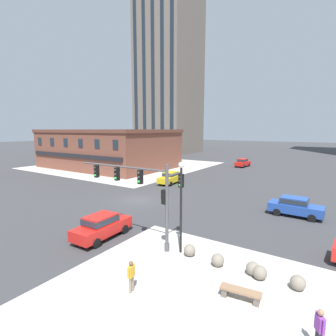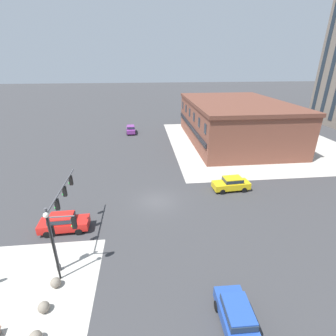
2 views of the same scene
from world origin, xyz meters
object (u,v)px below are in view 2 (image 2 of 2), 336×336
object	(u,v)px
bollard_sphere_curb_b	(44,307)
car_main_southbound_near	(63,222)
car_cross_westbound	(232,183)
car_cross_eastbound	(238,318)
car_main_southbound_far	(131,129)
traffic_signal_main	(60,215)
street_lamp_corner_near	(52,240)
bollard_sphere_curb_a	(56,283)

from	to	relation	value
bollard_sphere_curb_b	car_main_southbound_near	bearing A→B (deg)	-173.49
car_main_southbound_near	car_cross_westbound	distance (m)	19.05
car_cross_eastbound	car_main_southbound_near	bearing A→B (deg)	-130.20
car_cross_eastbound	car_main_southbound_far	bearing A→B (deg)	-170.27
bollard_sphere_curb_b	car_main_southbound_far	distance (m)	41.73
bollard_sphere_curb_b	car_cross_eastbound	size ratio (longest dim) A/B	0.16
car_main_southbound_far	traffic_signal_main	bearing A→B (deg)	-6.31
street_lamp_corner_near	car_main_southbound_near	xyz separation A→B (m)	(-5.73, -1.20, -2.61)
street_lamp_corner_near	car_cross_westbound	size ratio (longest dim) A/B	1.26
bollard_sphere_curb_b	street_lamp_corner_near	bearing A→B (deg)	174.28
bollard_sphere_curb_a	street_lamp_corner_near	world-z (taller)	street_lamp_corner_near
traffic_signal_main	car_main_southbound_near	size ratio (longest dim) A/B	1.71
car_main_southbound_far	car_cross_eastbound	distance (m)	44.54
car_main_southbound_far	car_cross_eastbound	world-z (taller)	same
car_main_southbound_near	car_cross_eastbound	world-z (taller)	same
bollard_sphere_curb_a	street_lamp_corner_near	bearing A→B (deg)	172.50
traffic_signal_main	car_cross_westbound	distance (m)	19.48
street_lamp_corner_near	car_cross_eastbound	size ratio (longest dim) A/B	1.28
bollard_sphere_curb_b	street_lamp_corner_near	distance (m)	4.09
bollard_sphere_curb_b	car_main_southbound_far	size ratio (longest dim) A/B	0.16
traffic_signal_main	bollard_sphere_curb_b	size ratio (longest dim) A/B	10.73
traffic_signal_main	bollard_sphere_curb_a	xyz separation A→B (m)	(3.31, 0.03, -3.38)
traffic_signal_main	car_main_southbound_far	xyz separation A→B (m)	(-36.33, 4.02, -2.81)
street_lamp_corner_near	car_main_southbound_far	size ratio (longest dim) A/B	1.26
bollard_sphere_curb_a	car_main_southbound_near	world-z (taller)	car_main_southbound_near
bollard_sphere_curb_a	bollard_sphere_curb_b	distance (m)	1.88
car_main_southbound_near	car_cross_eastbound	size ratio (longest dim) A/B	1.01
car_main_southbound_far	car_cross_westbound	world-z (taller)	same
bollard_sphere_curb_b	car_main_southbound_far	xyz separation A→B (m)	(-41.52, 4.15, 0.56)
car_main_southbound_far	bollard_sphere_curb_b	bearing A→B (deg)	-5.71
street_lamp_corner_near	car_cross_westbound	distance (m)	20.71
traffic_signal_main	car_cross_westbound	size ratio (longest dim) A/B	1.69
traffic_signal_main	car_main_southbound_far	distance (m)	36.66
car_cross_westbound	car_main_southbound_near	bearing A→B (deg)	-71.64
bollard_sphere_curb_b	car_cross_eastbound	distance (m)	11.93
car_main_southbound_near	car_cross_eastbound	distance (m)	16.53
bollard_sphere_curb_a	car_cross_westbound	size ratio (longest dim) A/B	0.16
traffic_signal_main	bollard_sphere_curb_a	world-z (taller)	traffic_signal_main
bollard_sphere_curb_b	car_cross_westbound	world-z (taller)	car_cross_westbound
traffic_signal_main	bollard_sphere_curb_a	distance (m)	4.73
traffic_signal_main	bollard_sphere_curb_b	distance (m)	6.19
traffic_signal_main	bollard_sphere_curb_a	size ratio (longest dim) A/B	10.73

